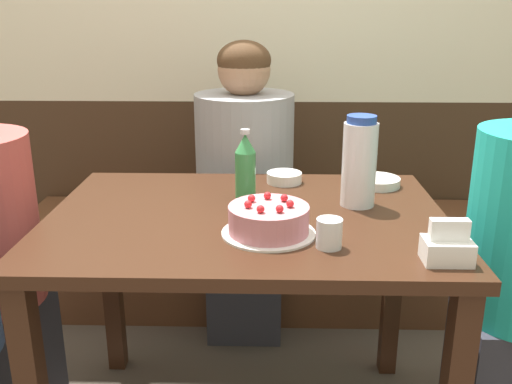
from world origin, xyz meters
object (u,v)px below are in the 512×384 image
water_pitcher (359,162)px  soju_bottle (245,166)px  bowl_soup_white (284,178)px  bowl_rice_small (377,182)px  bench_seat (255,260)px  glass_water_tall (329,233)px  person_pale_blue_shirt (245,193)px  napkin_holder (447,247)px  birthday_cake (269,220)px

water_pitcher → soju_bottle: bearing=171.0°
bowl_soup_white → bowl_rice_small: size_ratio=0.79×
bench_seat → glass_water_tall: glass_water_tall is taller
water_pitcher → person_pale_blue_shirt: size_ratio=0.22×
water_pitcher → bench_seat: bearing=113.7°
bench_seat → napkin_holder: size_ratio=18.06×
bowl_soup_white → napkin_holder: bearing=-59.5°
bench_seat → bowl_soup_white: size_ratio=16.89×
bench_seat → water_pitcher: size_ratio=7.39×
birthday_cake → glass_water_tall: birthday_cake is taller
bench_seat → bowl_rice_small: 0.88m
soju_bottle → glass_water_tall: (0.22, -0.37, -0.07)m
bench_seat → soju_bottle: (-0.01, -0.69, 0.63)m
soju_bottle → bowl_soup_white: bearing=53.6°
bench_seat → bowl_rice_small: bearing=-52.9°
bench_seat → birthday_cake: size_ratio=8.10×
soju_bottle → birthday_cake: bearing=-75.9°
napkin_holder → glass_water_tall: bearing=163.8°
napkin_holder → bowl_rice_small: 0.59m
bowl_soup_white → person_pale_blue_shirt: (-0.15, 0.36, -0.17)m
bench_seat → soju_bottle: 0.94m
bowl_soup_white → glass_water_tall: (0.10, -0.54, 0.02)m
glass_water_tall → napkin_holder: bearing=-16.2°
water_pitcher → person_pale_blue_shirt: bearing=122.0°
birthday_cake → glass_water_tall: 0.17m
bench_seat → birthday_cake: 1.13m
soju_bottle → glass_water_tall: 0.44m
birthday_cake → bowl_rice_small: 0.55m
napkin_holder → birthday_cake: bearing=159.0°
birthday_cake → person_pale_blue_shirt: person_pale_blue_shirt is taller
bowl_soup_white → person_pale_blue_shirt: person_pale_blue_shirt is taller
bench_seat → glass_water_tall: 1.22m
person_pale_blue_shirt → glass_water_tall: bearing=15.5°
napkin_holder → bowl_rice_small: size_ratio=0.74×
bench_seat → glass_water_tall: bearing=-78.7°
birthday_cake → soju_bottle: bearing=104.1°
bench_seat → napkin_holder: bearing=-67.3°
bench_seat → bowl_soup_white: (0.11, -0.52, 0.55)m
bench_seat → water_pitcher: 1.05m
water_pitcher → birthday_cake: bearing=-138.1°
napkin_holder → glass_water_tall: napkin_holder is taller
soju_bottle → bowl_soup_white: soju_bottle is taller
soju_bottle → person_pale_blue_shirt: 0.59m
person_pale_blue_shirt → bowl_soup_white: bearing=22.6°
bowl_rice_small → glass_water_tall: size_ratio=2.01×
birthday_cake → bowl_rice_small: size_ratio=1.65×
bench_seat → napkin_holder: napkin_holder is taller
bench_seat → birthday_cake: (0.06, -0.98, 0.57)m
bowl_soup_white → bowl_rice_small: (0.30, -0.03, -0.00)m
bench_seat → birthday_cake: bearing=-86.3°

